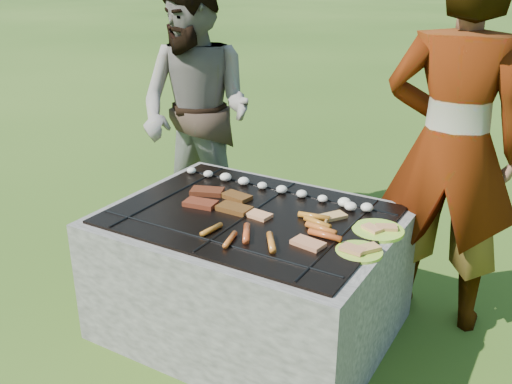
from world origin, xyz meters
TOP-DOWN VIEW (x-y plane):
  - lawn at (0.00, 0.00)m, footprint 60.00×60.00m
  - fire_pit at (0.00, 0.00)m, footprint 1.30×1.00m
  - mushrooms at (0.01, 0.29)m, footprint 1.05×0.09m
  - pork_slabs at (-0.20, 0.04)m, footprint 0.40×0.26m
  - sausages at (0.23, -0.11)m, footprint 0.53×0.47m
  - bread_on_grate at (0.25, -0.03)m, footprint 0.46×0.42m
  - plate_far at (0.56, 0.13)m, footprint 0.29×0.29m
  - plate_near at (0.56, -0.09)m, footprint 0.21×0.21m
  - cook at (0.74, 0.57)m, footprint 0.68×0.48m
  - bystander at (-0.83, 0.73)m, footprint 0.82×0.65m

SIDE VIEW (x-z plane):
  - lawn at x=0.00m, z-range 0.00..0.00m
  - fire_pit at x=0.00m, z-range -0.03..0.59m
  - plate_far at x=0.56m, z-range 0.59..0.62m
  - plate_near at x=0.56m, z-range 0.60..0.63m
  - bread_on_grate at x=0.25m, z-range 0.61..0.63m
  - pork_slabs at x=-0.20m, z-range 0.61..0.63m
  - sausages at x=0.23m, z-range 0.61..0.64m
  - mushrooms at x=0.01m, z-range 0.61..0.65m
  - bystander at x=-0.83m, z-range 0.00..1.63m
  - cook at x=0.74m, z-range 0.00..1.77m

